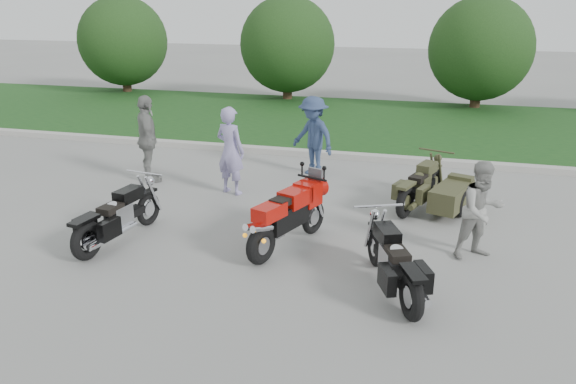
% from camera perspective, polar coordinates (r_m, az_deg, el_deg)
% --- Properties ---
extents(ground, '(80.00, 80.00, 0.00)m').
position_cam_1_polar(ground, '(9.04, -4.04, -6.33)').
color(ground, gray).
rests_on(ground, ground).
extents(curb, '(60.00, 0.30, 0.15)m').
position_cam_1_polar(curb, '(14.47, 3.68, 3.85)').
color(curb, '#ADAAA3').
rests_on(curb, ground).
extents(grass_strip, '(60.00, 8.00, 0.14)m').
position_cam_1_polar(grass_strip, '(18.45, 6.29, 7.10)').
color(grass_strip, '#28571D').
rests_on(grass_strip, ground).
extents(tree_far_left, '(3.60, 3.60, 4.00)m').
position_cam_1_polar(tree_far_left, '(24.78, -16.42, 14.49)').
color(tree_far_left, '#3F2B1C').
rests_on(tree_far_left, ground).
extents(tree_mid_left, '(3.60, 3.60, 4.00)m').
position_cam_1_polar(tree_mid_left, '(22.02, -0.06, 14.74)').
color(tree_mid_left, '#3F2B1C').
rests_on(tree_mid_left, ground).
extents(tree_mid_right, '(3.60, 3.60, 4.00)m').
position_cam_1_polar(tree_mid_right, '(21.30, 19.00, 13.60)').
color(tree_mid_right, '#3F2B1C').
rests_on(tree_mid_right, ground).
extents(sportbike_red, '(0.90, 1.99, 0.98)m').
position_cam_1_polar(sportbike_red, '(8.99, -0.10, -2.39)').
color(sportbike_red, black).
rests_on(sportbike_red, ground).
extents(cruiser_left, '(0.50, 2.16, 0.83)m').
position_cam_1_polar(cruiser_left, '(9.68, -17.10, -2.64)').
color(cruiser_left, black).
rests_on(cruiser_left, ground).
extents(cruiser_right, '(1.01, 2.03, 0.83)m').
position_cam_1_polar(cruiser_right, '(7.86, 10.80, -7.31)').
color(cruiser_right, black).
rests_on(cruiser_right, ground).
extents(cruiser_sidecar, '(1.43, 2.04, 0.81)m').
position_cam_1_polar(cruiser_sidecar, '(11.01, 14.96, -0.06)').
color(cruiser_sidecar, black).
rests_on(cruiser_sidecar, ground).
extents(person_stripe, '(0.77, 0.63, 1.83)m').
position_cam_1_polar(person_stripe, '(11.59, -5.87, 4.21)').
color(person_stripe, '#958CBE').
rests_on(person_stripe, ground).
extents(person_grey, '(0.96, 0.91, 1.56)m').
position_cam_1_polar(person_grey, '(9.14, 19.08, -1.78)').
color(person_grey, gray).
rests_on(person_grey, ground).
extents(person_denim, '(1.35, 1.19, 1.81)m').
position_cam_1_polar(person_denim, '(12.82, 2.56, 5.70)').
color(person_denim, navy).
rests_on(person_denim, ground).
extents(person_back, '(1.03, 1.19, 1.92)m').
position_cam_1_polar(person_back, '(12.67, -14.08, 5.23)').
color(person_back, gray).
rests_on(person_back, ground).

